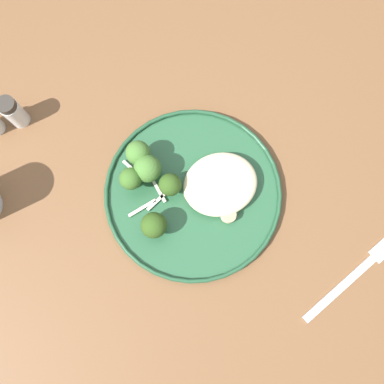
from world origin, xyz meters
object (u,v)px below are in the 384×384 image
(seared_scallop_left_edge, at_px, (204,188))
(pepper_shaker, at_px, (13,112))
(seared_scallop_center_golden, at_px, (228,215))
(dinner_plate, at_px, (192,194))
(broccoli_floret_beside_noodles, at_px, (148,169))
(broccoli_floret_rear_charred, at_px, (171,187))
(seared_scallop_rear_pale, at_px, (235,197))
(broccoli_floret_left_leaning, at_px, (131,179))
(seared_scallop_on_noodles, at_px, (212,173))
(broccoli_floret_center_pile, at_px, (138,153))
(broccoli_floret_right_tilted, at_px, (154,225))
(dinner_fork, at_px, (351,278))
(seared_scallop_tiny_bay, at_px, (192,193))
(seared_scallop_right_edge, at_px, (220,184))

(seared_scallop_left_edge, distance_m, pepper_shaker, 0.34)
(seared_scallop_center_golden, distance_m, pepper_shaker, 0.39)
(dinner_plate, bearing_deg, broccoli_floret_beside_noodles, 136.06)
(seared_scallop_left_edge, bearing_deg, broccoli_floret_rear_charred, 164.01)
(seared_scallop_center_golden, xyz_separation_m, seared_scallop_rear_pale, (0.02, 0.02, -0.00))
(broccoli_floret_left_leaning, bearing_deg, seared_scallop_on_noodles, -12.27)
(seared_scallop_rear_pale, distance_m, broccoli_floret_center_pile, 0.17)
(seared_scallop_left_edge, bearing_deg, seared_scallop_center_golden, -69.90)
(broccoli_floret_right_tilted, bearing_deg, broccoli_floret_beside_noodles, 77.03)
(pepper_shaker, bearing_deg, broccoli_floret_rear_charred, -46.43)
(broccoli_floret_right_tilted, bearing_deg, seared_scallop_left_edge, 19.23)
(dinner_fork, bearing_deg, pepper_shaker, 133.80)
(seared_scallop_rear_pale, bearing_deg, pepper_shaker, 138.83)
(seared_scallop_center_golden, distance_m, seared_scallop_tiny_bay, 0.07)
(seared_scallop_tiny_bay, xyz_separation_m, broccoli_floret_rear_charred, (-0.03, 0.02, 0.02))
(dinner_plate, distance_m, broccoli_floret_right_tilted, 0.09)
(pepper_shaker, bearing_deg, seared_scallop_left_edge, -41.86)
(seared_scallop_right_edge, bearing_deg, broccoli_floret_left_leaning, 159.23)
(broccoli_floret_rear_charred, bearing_deg, dinner_fork, -45.98)
(seared_scallop_left_edge, height_order, seared_scallop_on_noodles, seared_scallop_on_noodles)
(seared_scallop_rear_pale, bearing_deg, dinner_plate, 153.50)
(dinner_fork, bearing_deg, seared_scallop_tiny_bay, 132.04)
(broccoli_floret_rear_charred, height_order, broccoli_floret_center_pile, broccoli_floret_center_pile)
(seared_scallop_rear_pale, height_order, broccoli_floret_right_tilted, broccoli_floret_right_tilted)
(seared_scallop_right_edge, relative_size, broccoli_floret_right_tilted, 0.65)
(seared_scallop_tiny_bay, distance_m, broccoli_floret_right_tilted, 0.08)
(seared_scallop_right_edge, height_order, broccoli_floret_center_pile, broccoli_floret_center_pile)
(seared_scallop_rear_pale, distance_m, broccoli_floret_right_tilted, 0.14)
(seared_scallop_rear_pale, relative_size, seared_scallop_tiny_bay, 1.13)
(seared_scallop_center_golden, bearing_deg, broccoli_floret_left_leaning, 141.11)
(broccoli_floret_beside_noodles, bearing_deg, seared_scallop_right_edge, -29.01)
(seared_scallop_left_edge, bearing_deg, seared_scallop_right_edge, -7.73)
(seared_scallop_on_noodles, xyz_separation_m, broccoli_floret_left_leaning, (-0.13, 0.03, 0.03))
(seared_scallop_tiny_bay, xyz_separation_m, broccoli_floret_left_leaning, (-0.08, 0.05, 0.03))
(seared_scallop_right_edge, xyz_separation_m, seared_scallop_tiny_bay, (-0.05, 0.00, -0.00))
(dinner_plate, relative_size, broccoli_floret_right_tilted, 5.34)
(seared_scallop_on_noodles, distance_m, broccoli_floret_left_leaning, 0.13)
(seared_scallop_center_golden, xyz_separation_m, seared_scallop_tiny_bay, (-0.04, 0.05, -0.00))
(seared_scallop_left_edge, relative_size, seared_scallop_tiny_bay, 0.86)
(seared_scallop_left_edge, relative_size, broccoli_floret_right_tilted, 0.50)
(seared_scallop_right_edge, bearing_deg, dinner_fork, -55.74)
(seared_scallop_on_noodles, xyz_separation_m, broccoli_floret_right_tilted, (-0.12, -0.05, 0.02))
(broccoli_floret_beside_noodles, bearing_deg, broccoli_floret_center_pile, 101.08)
(broccoli_floret_right_tilted, xyz_separation_m, broccoli_floret_rear_charred, (0.04, 0.05, -0.00))
(dinner_plate, bearing_deg, pepper_shaker, 135.67)
(broccoli_floret_center_pile, bearing_deg, seared_scallop_left_edge, -45.15)
(seared_scallop_on_noodles, bearing_deg, seared_scallop_rear_pale, -67.30)
(seared_scallop_center_golden, bearing_deg, seared_scallop_on_noodles, 89.52)
(dinner_fork, relative_size, pepper_shaker, 2.71)
(dinner_plate, height_order, dinner_fork, dinner_plate)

